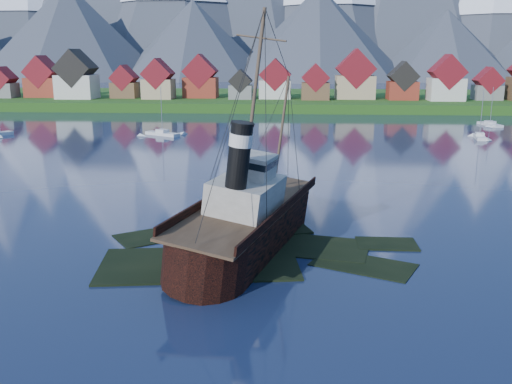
# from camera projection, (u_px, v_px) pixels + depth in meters

# --- Properties ---
(ground) EXTENTS (1400.00, 1400.00, 0.00)m
(ground) POSITION_uv_depth(u_px,v_px,m) (234.00, 258.00, 53.89)
(ground) COLOR #15203D
(ground) RESTS_ON ground
(shoal) EXTENTS (31.71, 21.24, 1.14)m
(shoal) POSITION_uv_depth(u_px,v_px,m) (255.00, 254.00, 55.94)
(shoal) COLOR black
(shoal) RESTS_ON ground
(shore_bank) EXTENTS (600.00, 80.00, 3.20)m
(shore_bank) POSITION_uv_depth(u_px,v_px,m) (282.00, 103.00, 218.58)
(shore_bank) COLOR #264C15
(shore_bank) RESTS_ON ground
(seawall) EXTENTS (600.00, 2.50, 2.00)m
(seawall) POSITION_uv_depth(u_px,v_px,m) (279.00, 113.00, 181.77)
(seawall) COLOR #3F3D38
(seawall) RESTS_ON ground
(town) EXTENTS (250.96, 16.69, 17.30)m
(town) POSITION_uv_depth(u_px,v_px,m) (187.00, 81.00, 201.45)
(town) COLOR maroon
(town) RESTS_ON ground
(tugboat_wreck) EXTENTS (7.04, 30.34, 24.04)m
(tugboat_wreck) POSITION_uv_depth(u_px,v_px,m) (246.00, 215.00, 57.19)
(tugboat_wreck) COLOR black
(tugboat_wreck) RESTS_ON ground
(sailboat_c) EXTENTS (8.97, 6.56, 11.69)m
(sailboat_c) POSITION_uv_depth(u_px,v_px,m) (162.00, 134.00, 133.45)
(sailboat_c) COLOR silver
(sailboat_c) RESTS_ON ground
(sailboat_d) EXTENTS (3.26, 8.44, 11.23)m
(sailboat_d) POSITION_uv_depth(u_px,v_px,m) (479.00, 137.00, 128.61)
(sailboat_d) COLOR silver
(sailboat_d) RESTS_ON ground
(sailboat_e) EXTENTS (4.37, 9.36, 10.53)m
(sailboat_e) POSITION_uv_depth(u_px,v_px,m) (490.00, 125.00, 151.08)
(sailboat_e) COLOR silver
(sailboat_e) RESTS_ON ground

